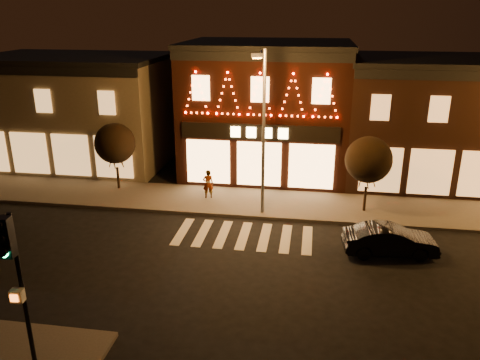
% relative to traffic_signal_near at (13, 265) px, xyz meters
% --- Properties ---
extents(ground, '(120.00, 120.00, 0.00)m').
position_rel_traffic_signal_near_xyz_m(ground, '(4.79, 6.10, -3.68)').
color(ground, black).
rests_on(ground, ground).
extents(sidewalk_far, '(44.00, 4.00, 0.15)m').
position_rel_traffic_signal_near_xyz_m(sidewalk_far, '(6.79, 14.10, -3.61)').
color(sidewalk_far, '#47423D').
rests_on(sidewalk_far, ground).
extents(building_left, '(12.20, 8.28, 7.30)m').
position_rel_traffic_signal_near_xyz_m(building_left, '(-8.21, 20.09, -0.02)').
color(building_left, '#6A624B').
rests_on(building_left, ground).
extents(building_pulp, '(10.20, 8.34, 8.30)m').
position_rel_traffic_signal_near_xyz_m(building_pulp, '(4.79, 20.08, 0.48)').
color(building_pulp, black).
rests_on(building_pulp, ground).
extents(building_right_a, '(9.20, 8.28, 7.50)m').
position_rel_traffic_signal_near_xyz_m(building_right_a, '(14.29, 20.09, 0.08)').
color(building_right_a, '#331B11').
rests_on(building_right_a, ground).
extents(traffic_signal_near, '(0.38, 0.52, 5.01)m').
position_rel_traffic_signal_near_xyz_m(traffic_signal_near, '(0.00, 0.00, 0.00)').
color(traffic_signal_near, black).
rests_on(traffic_signal_near, sidewalk_near).
extents(streetlamp_mid, '(0.54, 1.90, 8.29)m').
position_rel_traffic_signal_near_xyz_m(streetlamp_mid, '(5.35, 12.46, 1.33)').
color(streetlamp_mid, '#59595E').
rests_on(streetlamp_mid, sidewalk_far).
extents(tree_left, '(2.34, 2.34, 3.91)m').
position_rel_traffic_signal_near_xyz_m(tree_left, '(-3.44, 14.96, -0.80)').
color(tree_left, black).
rests_on(tree_left, sidewalk_far).
extents(tree_right, '(2.39, 2.39, 3.99)m').
position_rel_traffic_signal_near_xyz_m(tree_right, '(10.66, 13.76, -0.74)').
color(tree_right, black).
rests_on(tree_right, sidewalk_far).
extents(dark_sedan, '(4.14, 1.81, 1.32)m').
position_rel_traffic_signal_near_xyz_m(dark_sedan, '(11.36, 9.31, -3.02)').
color(dark_sedan, black).
rests_on(dark_sedan, ground).
extents(pedestrian, '(0.69, 0.56, 1.63)m').
position_rel_traffic_signal_near_xyz_m(pedestrian, '(2.15, 14.28, -2.72)').
color(pedestrian, gray).
rests_on(pedestrian, sidewalk_far).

